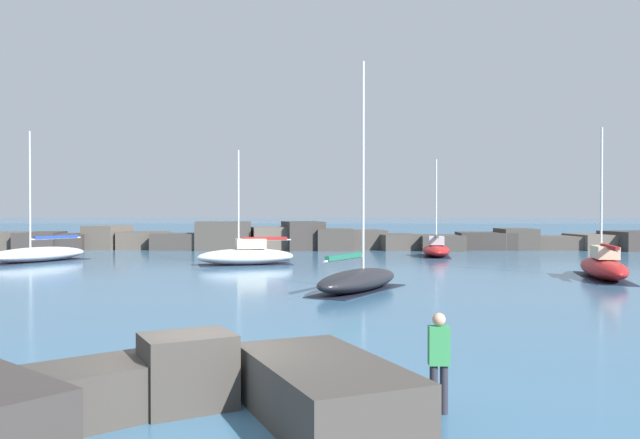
# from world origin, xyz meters

# --- Properties ---
(ground_plane) EXTENTS (600.00, 600.00, 0.00)m
(ground_plane) POSITION_xyz_m (0.00, 0.00, 0.00)
(ground_plane) COLOR #3D6B8E
(open_sea_beyond) EXTENTS (400.00, 116.00, 0.01)m
(open_sea_beyond) POSITION_xyz_m (0.00, 106.01, 0.00)
(open_sea_beyond) COLOR #2D5B7F
(open_sea_beyond) RESTS_ON ground
(breakwater_jetty) EXTENTS (70.82, 7.18, 2.57)m
(breakwater_jetty) POSITION_xyz_m (1.68, 45.86, 0.90)
(breakwater_jetty) COLOR #4C443D
(breakwater_jetty) RESTS_ON ground
(foreground_rocks) EXTENTS (12.21, 9.52, 1.32)m
(foreground_rocks) POSITION_xyz_m (-1.59, -1.41, 0.53)
(foreground_rocks) COLOR #383330
(foreground_rocks) RESTS_ON ground
(sailboat_moored_0) EXTENTS (3.35, 7.44, 7.97)m
(sailboat_moored_0) POSITION_xyz_m (16.54, 21.55, 0.64)
(sailboat_moored_0) COLOR maroon
(sailboat_moored_0) RESTS_ON ground
(sailboat_moored_1) EXTENTS (6.73, 3.97, 7.50)m
(sailboat_moored_1) POSITION_xyz_m (-3.24, 29.50, 0.62)
(sailboat_moored_1) COLOR white
(sailboat_moored_1) RESTS_ON ground
(sailboat_moored_2) EXTENTS (4.88, 6.62, 10.20)m
(sailboat_moored_2) POSITION_xyz_m (3.50, 16.22, 0.53)
(sailboat_moored_2) COLOR black
(sailboat_moored_2) RESTS_ON ground
(sailboat_moored_3) EXTENTS (5.82, 7.74, 9.01)m
(sailboat_moored_3) POSITION_xyz_m (-18.10, 31.73, 0.53)
(sailboat_moored_3) COLOR white
(sailboat_moored_3) RESTS_ON ground
(sailboat_moored_4) EXTENTS (2.81, 5.92, 7.57)m
(sailboat_moored_4) POSITION_xyz_m (10.47, 37.16, 0.57)
(sailboat_moored_4) COLOR maroon
(sailboat_moored_4) RESTS_ON ground
(person_on_rocks) EXTENTS (0.36, 0.23, 1.76)m
(person_on_rocks) POSITION_xyz_m (4.19, -0.38, 0.99)
(person_on_rocks) COLOR #282833
(person_on_rocks) RESTS_ON ground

